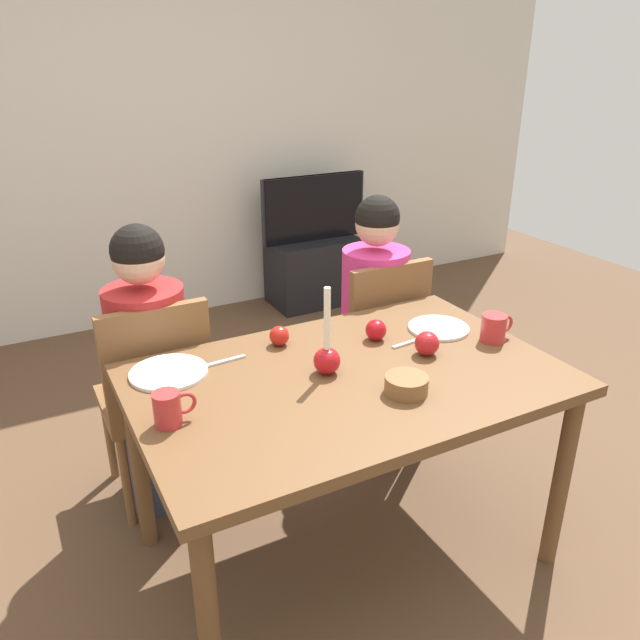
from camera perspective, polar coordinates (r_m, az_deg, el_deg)
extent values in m
plane|color=brown|center=(2.50, 2.29, -20.34)|extent=(7.68, 7.68, 0.00)
cube|color=beige|center=(4.27, -15.97, 16.91)|extent=(6.40, 0.10, 2.60)
cube|color=brown|center=(2.06, 2.62, -5.54)|extent=(1.40, 0.90, 0.04)
cylinder|color=brown|center=(1.82, -10.21, -26.10)|extent=(0.06, 0.06, 0.71)
cylinder|color=brown|center=(2.38, 21.32, -13.62)|extent=(0.06, 0.06, 0.71)
cylinder|color=brown|center=(2.39, -16.29, -12.68)|extent=(0.06, 0.06, 0.71)
cylinder|color=brown|center=(2.84, 9.70, -5.76)|extent=(0.06, 0.06, 0.71)
cube|color=brown|center=(2.62, -15.12, -7.13)|extent=(0.40, 0.40, 0.04)
cube|color=brown|center=(2.35, -14.68, -4.01)|extent=(0.40, 0.04, 0.45)
cylinder|color=brown|center=(2.91, -12.20, -8.70)|extent=(0.04, 0.04, 0.41)
cylinder|color=brown|center=(2.86, -18.82, -10.14)|extent=(0.04, 0.04, 0.41)
cylinder|color=brown|center=(2.63, -10.03, -12.27)|extent=(0.04, 0.04, 0.41)
cylinder|color=brown|center=(2.58, -17.40, -13.99)|extent=(0.04, 0.04, 0.41)
cube|color=brown|center=(2.96, 4.33, -2.61)|extent=(0.40, 0.40, 0.04)
cube|color=brown|center=(2.72, 6.49, 0.56)|extent=(0.40, 0.04, 0.45)
cylinder|color=brown|center=(3.27, 5.17, -4.37)|extent=(0.04, 0.04, 0.41)
cylinder|color=brown|center=(3.12, -0.12, -5.76)|extent=(0.04, 0.04, 0.41)
cylinder|color=brown|center=(3.03, 8.67, -7.00)|extent=(0.04, 0.04, 0.41)
cylinder|color=brown|center=(2.86, 3.09, -8.69)|extent=(0.04, 0.04, 0.41)
cube|color=#33384C|center=(2.69, -14.39, -11.40)|extent=(0.28, 0.28, 0.45)
cylinder|color=#AD2323|center=(2.46, -15.47, -2.44)|extent=(0.30, 0.30, 0.48)
sphere|color=tan|center=(2.33, -16.41, 5.44)|extent=(0.19, 0.19, 0.19)
sphere|color=black|center=(2.32, -16.49, 6.15)|extent=(0.19, 0.19, 0.19)
cube|color=#33384C|center=(3.02, 4.72, -6.47)|extent=(0.28, 0.28, 0.45)
cylinder|color=#D1337A|center=(2.81, 5.03, 1.75)|extent=(0.30, 0.30, 0.48)
sphere|color=tan|center=(2.70, 5.30, 8.76)|extent=(0.19, 0.19, 0.19)
sphere|color=black|center=(2.70, 5.32, 9.37)|extent=(0.19, 0.19, 0.19)
cube|color=black|center=(4.58, -0.54, 4.54)|extent=(0.64, 0.40, 0.48)
cube|color=black|center=(4.45, -0.58, 10.28)|extent=(0.79, 0.04, 0.46)
cube|color=black|center=(4.45, -0.57, 10.28)|extent=(0.76, 0.05, 0.46)
sphere|color=red|center=(2.04, 0.64, -3.78)|extent=(0.09, 0.09, 0.09)
cylinder|color=#EFE5C6|center=(1.97, 0.66, 0.12)|extent=(0.02, 0.02, 0.21)
cylinder|color=white|center=(2.11, -13.76, -4.71)|extent=(0.26, 0.26, 0.01)
cylinder|color=white|center=(2.41, 10.86, -0.72)|extent=(0.23, 0.23, 0.01)
cylinder|color=#B72D2D|center=(1.82, -13.89, -7.96)|extent=(0.08, 0.08, 0.10)
torus|color=#B72D2D|center=(1.83, -12.33, -7.47)|extent=(0.07, 0.01, 0.07)
cylinder|color=#B72D2D|center=(2.35, 15.68, -0.73)|extent=(0.09, 0.09, 0.10)
torus|color=#B72D2D|center=(2.38, 16.70, -0.35)|extent=(0.07, 0.01, 0.07)
cube|color=silver|center=(2.15, -9.10, -3.85)|extent=(0.18, 0.03, 0.01)
cube|color=silver|center=(2.29, 8.48, -1.99)|extent=(0.18, 0.03, 0.01)
cylinder|color=brown|center=(1.95, 7.96, -5.92)|extent=(0.14, 0.14, 0.06)
sphere|color=#B20F17|center=(2.28, 5.18, -0.92)|extent=(0.08, 0.08, 0.08)
sphere|color=#B0191E|center=(2.19, 9.80, -2.12)|extent=(0.09, 0.09, 0.09)
sphere|color=red|center=(2.24, -3.77, -1.47)|extent=(0.07, 0.07, 0.07)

